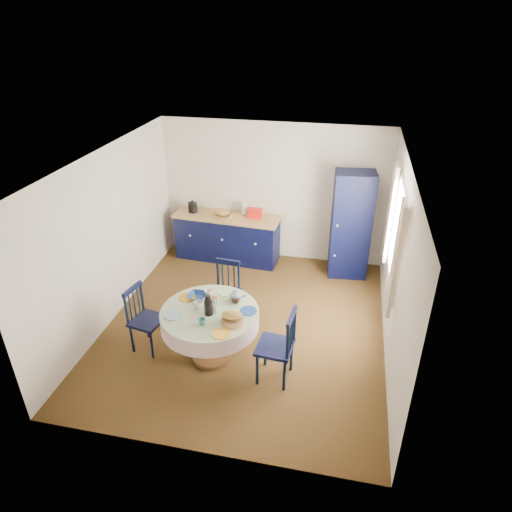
{
  "coord_description": "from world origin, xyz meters",
  "views": [
    {
      "loc": [
        1.29,
        -5.31,
        4.14
      ],
      "look_at": [
        0.12,
        0.2,
        1.07
      ],
      "focal_mm": 32.0,
      "sensor_mm": 36.0,
      "label": 1
    }
  ],
  "objects_px": {
    "kitchen_counter": "(227,236)",
    "cobalt_bowl": "(197,296)",
    "chair_far": "(226,291)",
    "mug_d": "(208,293)",
    "chair_right": "(278,346)",
    "mug_a": "(199,305)",
    "mug_c": "(236,300)",
    "dining_table": "(211,319)",
    "mug_b": "(202,322)",
    "pantry_cabinet": "(351,225)",
    "chair_left": "(145,318)"
  },
  "relations": [
    {
      "from": "kitchen_counter",
      "to": "cobalt_bowl",
      "type": "xyz_separation_m",
      "value": [
        0.28,
        -2.5,
        0.34
      ]
    },
    {
      "from": "chair_far",
      "to": "mug_d",
      "type": "distance_m",
      "value": 0.71
    },
    {
      "from": "chair_right",
      "to": "mug_a",
      "type": "xyz_separation_m",
      "value": [
        -1.07,
        0.21,
        0.3
      ]
    },
    {
      "from": "mug_a",
      "to": "mug_c",
      "type": "relative_size",
      "value": 1.1
    },
    {
      "from": "dining_table",
      "to": "mug_b",
      "type": "xyz_separation_m",
      "value": [
        -0.01,
        -0.29,
        0.16
      ]
    },
    {
      "from": "pantry_cabinet",
      "to": "mug_a",
      "type": "xyz_separation_m",
      "value": [
        -1.83,
        -2.62,
        -0.12
      ]
    },
    {
      "from": "dining_table",
      "to": "mug_c",
      "type": "bearing_deg",
      "value": 43.12
    },
    {
      "from": "kitchen_counter",
      "to": "mug_c",
      "type": "relative_size",
      "value": 16.87
    },
    {
      "from": "dining_table",
      "to": "chair_right",
      "type": "distance_m",
      "value": 0.94
    },
    {
      "from": "kitchen_counter",
      "to": "mug_b",
      "type": "relative_size",
      "value": 22.16
    },
    {
      "from": "kitchen_counter",
      "to": "mug_c",
      "type": "bearing_deg",
      "value": -68.32
    },
    {
      "from": "mug_b",
      "to": "dining_table",
      "type": "bearing_deg",
      "value": 87.21
    },
    {
      "from": "dining_table",
      "to": "chair_left",
      "type": "bearing_deg",
      "value": 177.47
    },
    {
      "from": "dining_table",
      "to": "chair_left",
      "type": "height_order",
      "value": "dining_table"
    },
    {
      "from": "mug_c",
      "to": "dining_table",
      "type": "bearing_deg",
      "value": -136.88
    },
    {
      "from": "mug_b",
      "to": "mug_d",
      "type": "distance_m",
      "value": 0.61
    },
    {
      "from": "chair_left",
      "to": "pantry_cabinet",
      "type": "bearing_deg",
      "value": -33.47
    },
    {
      "from": "pantry_cabinet",
      "to": "mug_c",
      "type": "xyz_separation_m",
      "value": [
        -1.4,
        -2.39,
        -0.12
      ]
    },
    {
      "from": "cobalt_bowl",
      "to": "chair_right",
      "type": "bearing_deg",
      "value": -20.63
    },
    {
      "from": "pantry_cabinet",
      "to": "mug_b",
      "type": "distance_m",
      "value": 3.38
    },
    {
      "from": "pantry_cabinet",
      "to": "mug_d",
      "type": "height_order",
      "value": "pantry_cabinet"
    },
    {
      "from": "mug_a",
      "to": "dining_table",
      "type": "bearing_deg",
      "value": -8.13
    },
    {
      "from": "kitchen_counter",
      "to": "mug_c",
      "type": "height_order",
      "value": "kitchen_counter"
    },
    {
      "from": "chair_right",
      "to": "mug_d",
      "type": "height_order",
      "value": "chair_right"
    },
    {
      "from": "mug_d",
      "to": "chair_far",
      "type": "bearing_deg",
      "value": 85.04
    },
    {
      "from": "mug_c",
      "to": "mug_d",
      "type": "height_order",
      "value": "mug_d"
    },
    {
      "from": "mug_a",
      "to": "mug_c",
      "type": "distance_m",
      "value": 0.49
    },
    {
      "from": "pantry_cabinet",
      "to": "chair_far",
      "type": "relative_size",
      "value": 2.02
    },
    {
      "from": "chair_right",
      "to": "mug_d",
      "type": "bearing_deg",
      "value": -111.04
    },
    {
      "from": "dining_table",
      "to": "mug_d",
      "type": "height_order",
      "value": "dining_table"
    },
    {
      "from": "chair_right",
      "to": "cobalt_bowl",
      "type": "distance_m",
      "value": 1.28
    },
    {
      "from": "chair_left",
      "to": "mug_a",
      "type": "bearing_deg",
      "value": -79.68
    },
    {
      "from": "chair_left",
      "to": "cobalt_bowl",
      "type": "distance_m",
      "value": 0.79
    },
    {
      "from": "chair_far",
      "to": "chair_right",
      "type": "relative_size",
      "value": 0.91
    },
    {
      "from": "mug_b",
      "to": "mug_c",
      "type": "bearing_deg",
      "value": 62.28
    },
    {
      "from": "pantry_cabinet",
      "to": "mug_a",
      "type": "bearing_deg",
      "value": -130.81
    },
    {
      "from": "mug_b",
      "to": "cobalt_bowl",
      "type": "relative_size",
      "value": 0.36
    },
    {
      "from": "kitchen_counter",
      "to": "dining_table",
      "type": "bearing_deg",
      "value": -75.15
    },
    {
      "from": "dining_table",
      "to": "cobalt_bowl",
      "type": "relative_size",
      "value": 5.14
    },
    {
      "from": "dining_table",
      "to": "chair_far",
      "type": "height_order",
      "value": "dining_table"
    },
    {
      "from": "chair_far",
      "to": "cobalt_bowl",
      "type": "relative_size",
      "value": 3.76
    },
    {
      "from": "chair_right",
      "to": "pantry_cabinet",
      "type": "bearing_deg",
      "value": 170.14
    },
    {
      "from": "chair_left",
      "to": "mug_d",
      "type": "height_order",
      "value": "chair_left"
    },
    {
      "from": "pantry_cabinet",
      "to": "dining_table",
      "type": "distance_m",
      "value": 3.14
    },
    {
      "from": "mug_d",
      "to": "mug_a",
      "type": "bearing_deg",
      "value": -98.0
    },
    {
      "from": "chair_left",
      "to": "mug_b",
      "type": "height_order",
      "value": "chair_left"
    },
    {
      "from": "kitchen_counter",
      "to": "dining_table",
      "type": "relative_size",
      "value": 1.56
    },
    {
      "from": "chair_left",
      "to": "mug_c",
      "type": "distance_m",
      "value": 1.28
    },
    {
      "from": "mug_a",
      "to": "mug_d",
      "type": "distance_m",
      "value": 0.3
    },
    {
      "from": "chair_far",
      "to": "chair_right",
      "type": "distance_m",
      "value": 1.49
    }
  ]
}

